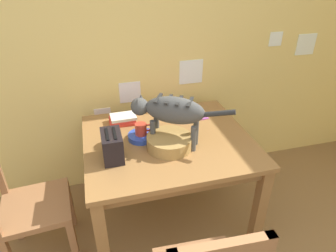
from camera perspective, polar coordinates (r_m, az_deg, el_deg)
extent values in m
cube|color=#F1D271|center=(2.38, -7.19, 15.74)|extent=(5.12, 0.10, 2.50)
cube|color=white|center=(2.52, 4.39, 10.19)|extent=(0.20, 0.01, 0.20)
cube|color=white|center=(2.78, 19.74, 15.26)|extent=(0.12, 0.01, 0.12)
cube|color=white|center=(2.98, 24.68, 13.87)|extent=(0.18, 0.01, 0.18)
cube|color=white|center=(2.46, -7.21, 6.35)|extent=(0.17, 0.01, 0.17)
cube|color=white|center=(2.52, -12.24, 1.92)|extent=(0.13, 0.01, 0.13)
cube|color=olive|center=(2.05, 0.00, -2.84)|extent=(1.12, 0.96, 0.03)
cube|color=olive|center=(2.08, 0.00, -4.05)|extent=(1.04, 0.88, 0.07)
cube|color=olive|center=(1.93, -12.22, -21.07)|extent=(0.07, 0.07, 0.70)
cube|color=olive|center=(2.15, 16.85, -15.14)|extent=(0.07, 0.07, 0.70)
cube|color=olive|center=(2.56, -13.67, -6.22)|extent=(0.07, 0.07, 0.70)
cube|color=olive|center=(2.73, 8.04, -3.05)|extent=(0.07, 0.07, 0.70)
ellipsoid|color=#494A46|center=(1.86, 1.26, 2.99)|extent=(0.40, 0.31, 0.18)
cube|color=#282826|center=(1.81, 4.20, 4.55)|extent=(0.09, 0.13, 0.01)
cube|color=#282826|center=(1.83, 2.15, 4.80)|extent=(0.09, 0.13, 0.01)
cube|color=#282826|center=(1.84, 0.13, 5.04)|extent=(0.09, 0.13, 0.01)
cube|color=#282826|center=(1.86, -1.85, 5.27)|extent=(0.09, 0.13, 0.01)
cylinder|color=#494A46|center=(1.94, -2.88, -1.27)|extent=(0.04, 0.04, 0.17)
cylinder|color=#494A46|center=(2.01, -2.20, -0.15)|extent=(0.04, 0.04, 0.17)
cylinder|color=#494A46|center=(1.89, 4.83, -2.40)|extent=(0.04, 0.04, 0.17)
cylinder|color=#494A46|center=(1.95, 5.28, -1.22)|extent=(0.04, 0.04, 0.17)
sphere|color=#494A46|center=(1.93, -5.39, 3.70)|extent=(0.11, 0.11, 0.11)
cone|color=#494A46|center=(1.88, -5.80, 4.61)|extent=(0.04, 0.04, 0.05)
cone|color=#494A46|center=(1.93, -5.14, 5.39)|extent=(0.04, 0.04, 0.05)
cylinder|color=#282826|center=(1.82, 9.72, 2.37)|extent=(0.18, 0.12, 0.08)
cylinder|color=blue|center=(2.04, -5.09, -1.98)|extent=(0.18, 0.18, 0.04)
cylinder|color=red|center=(2.01, -5.16, -0.60)|extent=(0.08, 0.08, 0.08)
torus|color=red|center=(2.01, -3.74, -0.32)|extent=(0.06, 0.01, 0.06)
cube|color=#9F499E|center=(2.32, 3.91, 1.94)|extent=(0.27, 0.19, 0.01)
cube|color=red|center=(2.24, -8.70, 0.78)|extent=(0.18, 0.13, 0.02)
cube|color=red|center=(2.24, -8.66, 1.28)|extent=(0.18, 0.13, 0.02)
cube|color=silver|center=(2.23, -8.48, 1.74)|extent=(0.19, 0.13, 0.02)
cylinder|color=#A58042|center=(1.93, 0.26, -3.04)|extent=(0.29, 0.29, 0.08)
cylinder|color=#4A391D|center=(1.93, 0.26, -2.94)|extent=(0.24, 0.24, 0.07)
cube|color=black|center=(1.84, -10.53, -3.74)|extent=(0.12, 0.20, 0.17)
cube|color=black|center=(1.80, -11.48, -1.51)|extent=(0.02, 0.14, 0.01)
cube|color=black|center=(1.80, -10.09, -1.32)|extent=(0.02, 0.14, 0.01)
cube|color=#92623B|center=(2.16, -23.75, -13.85)|extent=(0.45, 0.45, 0.04)
cube|color=#92623B|center=(2.43, -18.10, -13.98)|extent=(0.04, 0.04, 0.40)
cube|color=#92623B|center=(2.17, -17.36, -20.67)|extent=(0.04, 0.04, 0.40)
cube|color=#92623B|center=(2.48, -27.00, -15.23)|extent=(0.04, 0.04, 0.40)
cube|color=#9B673D|center=(1.22, 10.31, -22.19)|extent=(0.42, 0.06, 0.08)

